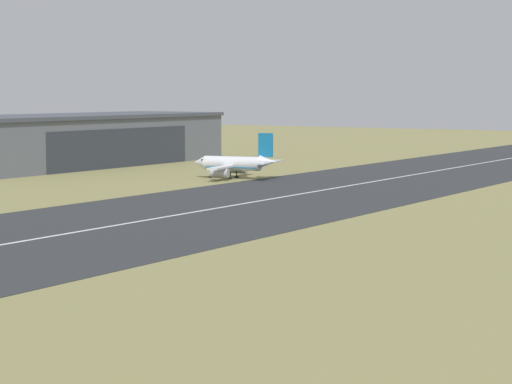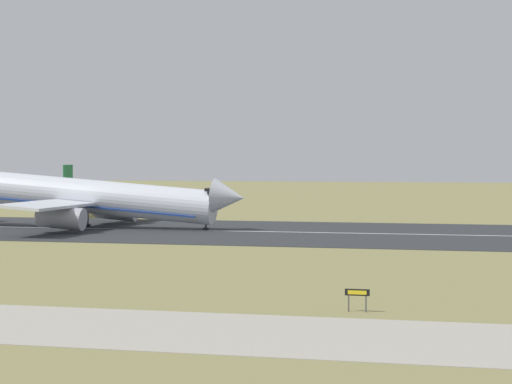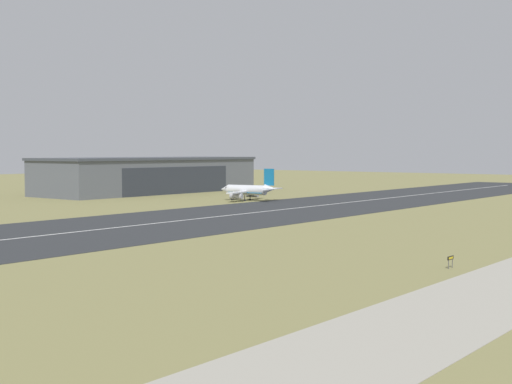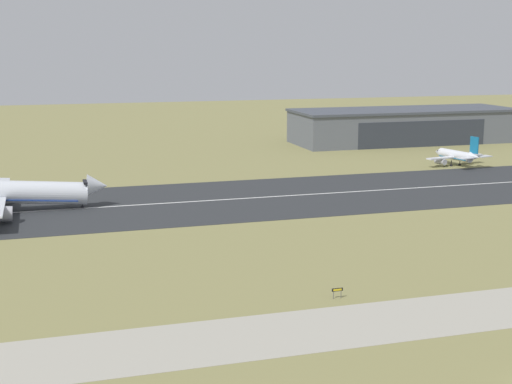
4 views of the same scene
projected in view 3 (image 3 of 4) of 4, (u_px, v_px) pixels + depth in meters
name	position (u px, v px, depth m)	size (l,w,h in m)	color
ground_plane	(356.00, 247.00, 112.11)	(728.28, 728.28, 0.00)	olive
runway_strip	(134.00, 226.00, 144.01)	(488.28, 46.84, 0.06)	#2B2D30
runway_centreline	(134.00, 226.00, 144.01)	(439.45, 0.70, 0.01)	silver
hangar_building	(150.00, 175.00, 260.15)	(86.86, 29.54, 12.85)	slate
airplane_parked_centre	(248.00, 190.00, 217.50)	(21.41, 19.52, 9.85)	silver
runway_sign	(451.00, 259.00, 91.74)	(1.72, 0.14, 1.58)	#4C4C51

